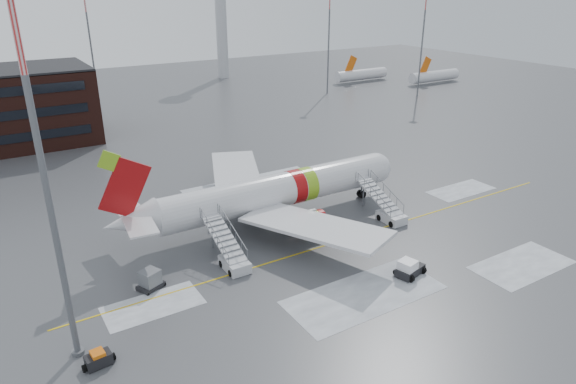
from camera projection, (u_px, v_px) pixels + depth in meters
ground at (348, 233)px, 54.91m from camera, size 260.00×260.00×0.00m
airliner at (271, 193)px, 56.45m from camera, size 35.03×32.97×11.18m
airstair_fwd at (387, 211)px, 57.71m from camera, size 2.05×7.70×3.48m
airstair_aft at (231, 256)px, 48.22m from camera, size 2.05×7.70×3.48m
pushback_tug at (409, 269)px, 46.74m from camera, size 3.14×2.64×1.63m
uld_container at (150, 280)px, 44.77m from camera, size 2.55×2.25×1.73m
baggage_tractor at (99, 360)px, 35.79m from camera, size 2.32×1.21×1.18m
light_mast_near at (46, 186)px, 32.17m from camera, size 1.20×1.20×25.21m
control_tower at (221, 7)px, 137.13m from camera, size 6.40×6.40×30.00m
light_mast_far_ne at (329, 34)px, 118.89m from camera, size 1.20×1.20×24.25m
light_mast_far_n at (90, 39)px, 107.12m from camera, size 1.20×1.20×24.25m
light_mast_far_e at (423, 35)px, 115.66m from camera, size 1.20×1.20×24.25m
distant_aircraft at (386, 84)px, 135.69m from camera, size 35.00×18.00×8.00m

